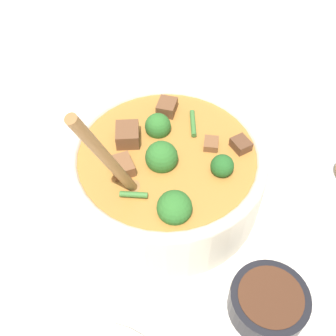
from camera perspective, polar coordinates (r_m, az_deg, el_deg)
name	(u,v)px	position (r m, az deg, el deg)	size (l,w,h in m)	color
ground_plane	(168,195)	(0.61, 0.00, -3.66)	(4.00, 4.00, 0.00)	silver
stew_bowl	(168,171)	(0.57, -0.02, -0.46)	(0.26, 0.26, 0.26)	beige
condiment_bowl	(270,302)	(0.53, 13.59, -17.19)	(0.09, 0.09, 0.04)	black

